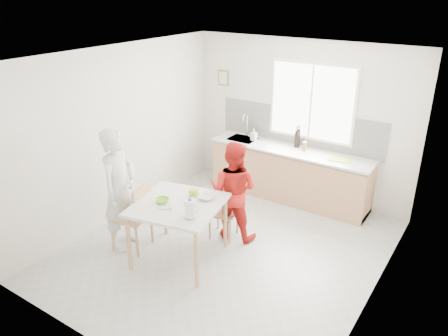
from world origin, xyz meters
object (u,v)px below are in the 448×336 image
object	(u,v)px
wine_bottle_a	(298,138)
wine_bottle_b	(297,139)
person_red	(233,191)
bowl_white	(206,197)
dining_table	(178,209)
chair_far	(225,208)
person_white	(120,190)
bowl_green	(162,200)
milk_jug	(190,208)
chair_left	(135,214)

from	to	relation	value
wine_bottle_a	wine_bottle_b	xyz separation A→B (m)	(-0.02, -0.03, -0.01)
person_red	bowl_white	bearing A→B (deg)	72.81
dining_table	chair_far	world-z (taller)	dining_table
wine_bottle_a	person_white	bearing A→B (deg)	-116.01
bowl_green	milk_jug	xyz separation A→B (m)	(0.56, -0.12, 0.10)
dining_table	person_red	bearing A→B (deg)	71.55
dining_table	person_white	distance (m)	0.91
person_white	bowl_green	bearing A→B (deg)	-94.10
dining_table	wine_bottle_b	xyz separation A→B (m)	(0.48, 2.61, 0.31)
chair_left	wine_bottle_b	xyz separation A→B (m)	(1.14, 2.75, 0.52)
person_white	milk_jug	size ratio (longest dim) A/B	7.19
chair_left	person_red	size ratio (longest dim) A/B	0.67
milk_jug	person_red	bearing A→B (deg)	82.16
person_white	person_red	distance (m)	1.60
chair_far	wine_bottle_b	world-z (taller)	wine_bottle_b
milk_jug	wine_bottle_b	bearing A→B (deg)	76.13
bowl_green	chair_left	bearing A→B (deg)	-174.22
chair_far	wine_bottle_a	distance (m)	1.91
person_white	wine_bottle_a	size ratio (longest dim) A/B	5.49
milk_jug	wine_bottle_b	xyz separation A→B (m)	(0.10, 2.82, 0.09)
bowl_white	wine_bottle_b	world-z (taller)	wine_bottle_b
wine_bottle_b	dining_table	bearing A→B (deg)	-100.32
milk_jug	wine_bottle_a	xyz separation A→B (m)	(0.12, 2.85, 0.10)
person_white	person_red	world-z (taller)	person_white
milk_jug	person_white	bearing A→B (deg)	167.06
dining_table	bowl_green	size ratio (longest dim) A/B	7.23
milk_jug	wine_bottle_a	world-z (taller)	wine_bottle_a
dining_table	person_red	size ratio (longest dim) A/B	0.87
dining_table	chair_far	xyz separation A→B (m)	(0.18, 0.87, -0.31)
wine_bottle_b	milk_jug	bearing A→B (deg)	-92.06
chair_left	chair_far	world-z (taller)	chair_left
person_red	person_white	bearing A→B (deg)	30.64
bowl_white	milk_jug	distance (m)	0.54
milk_jug	wine_bottle_b	size ratio (longest dim) A/B	0.81
dining_table	milk_jug	bearing A→B (deg)	-29.14
chair_far	person_red	size ratio (longest dim) A/B	0.54
bowl_white	wine_bottle_b	distance (m)	2.33
bowl_white	person_white	bearing A→B (deg)	-156.41
dining_table	person_red	xyz separation A→B (m)	(0.30, 0.89, -0.01)
dining_table	person_white	world-z (taller)	person_white
person_white	bowl_green	world-z (taller)	person_white
dining_table	chair_far	bearing A→B (deg)	78.45
dining_table	wine_bottle_b	distance (m)	2.68
person_white	wine_bottle_b	distance (m)	3.11
wine_bottle_b	chair_left	bearing A→B (deg)	-112.43
person_white	milk_jug	bearing A→B (deg)	-102.94
chair_far	bowl_green	world-z (taller)	bowl_green
dining_table	bowl_white	distance (m)	0.41
bowl_green	wine_bottle_a	bearing A→B (deg)	75.94
chair_left	wine_bottle_a	distance (m)	3.06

